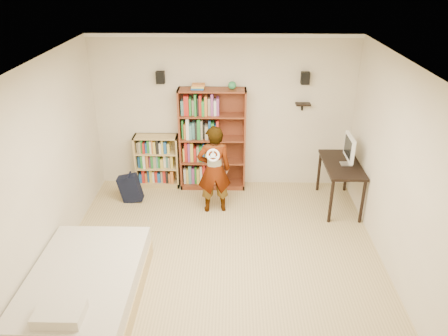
{
  "coord_description": "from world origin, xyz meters",
  "views": [
    {
      "loc": [
        0.15,
        -4.75,
        3.8
      ],
      "look_at": [
        0.04,
        0.6,
        1.21
      ],
      "focal_mm": 35.0,
      "sensor_mm": 36.0,
      "label": 1
    }
  ],
  "objects_px": {
    "tall_bookshelf": "(213,140)",
    "daybed": "(85,283)",
    "person": "(214,170)",
    "computer_desk": "(339,185)",
    "low_bookshelf": "(157,161)"
  },
  "relations": [
    {
      "from": "tall_bookshelf",
      "to": "low_bookshelf",
      "type": "distance_m",
      "value": 1.09
    },
    {
      "from": "low_bookshelf",
      "to": "computer_desk",
      "type": "distance_m",
      "value": 3.21
    },
    {
      "from": "tall_bookshelf",
      "to": "daybed",
      "type": "bearing_deg",
      "value": -114.82
    },
    {
      "from": "tall_bookshelf",
      "to": "computer_desk",
      "type": "relative_size",
      "value": 1.59
    },
    {
      "from": "tall_bookshelf",
      "to": "person",
      "type": "distance_m",
      "value": 0.85
    },
    {
      "from": "daybed",
      "to": "person",
      "type": "xyz_separation_m",
      "value": [
        1.46,
        2.2,
        0.45
      ]
    },
    {
      "from": "tall_bookshelf",
      "to": "low_bookshelf",
      "type": "xyz_separation_m",
      "value": [
        -1.0,
        0.02,
        -0.43
      ]
    },
    {
      "from": "low_bookshelf",
      "to": "person",
      "type": "height_order",
      "value": "person"
    },
    {
      "from": "tall_bookshelf",
      "to": "low_bookshelf",
      "type": "height_order",
      "value": "tall_bookshelf"
    },
    {
      "from": "computer_desk",
      "to": "person",
      "type": "distance_m",
      "value": 2.12
    },
    {
      "from": "person",
      "to": "computer_desk",
      "type": "bearing_deg",
      "value": 176.28
    },
    {
      "from": "tall_bookshelf",
      "to": "daybed",
      "type": "relative_size",
      "value": 0.93
    },
    {
      "from": "computer_desk",
      "to": "daybed",
      "type": "bearing_deg",
      "value": -145.94
    },
    {
      "from": "computer_desk",
      "to": "daybed",
      "type": "relative_size",
      "value": 0.58
    },
    {
      "from": "tall_bookshelf",
      "to": "person",
      "type": "relative_size",
      "value": 1.23
    }
  ]
}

